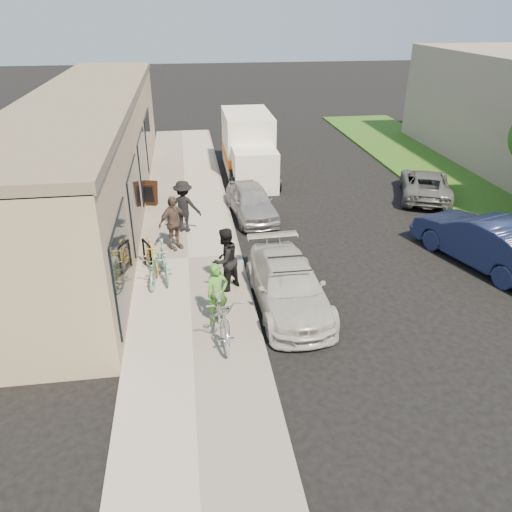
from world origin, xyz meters
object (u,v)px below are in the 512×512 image
far_car_gray (425,184)px  woman_rider (217,293)px  bike_rack (147,253)px  man_standing (225,260)px  sedan_silver (251,201)px  moving_truck (249,148)px  cruiser_bike_c (152,256)px  cruiser_bike_a (164,260)px  sedan_white (288,285)px  sandwich_board (149,194)px  cruiser_bike_b (155,266)px  bystander_a (184,206)px  tandem_bike (222,312)px  bystander_b (173,223)px  far_car_blue (484,240)px

far_car_gray → woman_rider: bearing=62.5°
far_car_gray → bike_rack: bearing=45.9°
man_standing → far_car_gray: bearing=174.6°
sedan_silver → moving_truck: size_ratio=0.65×
far_car_gray → cruiser_bike_c: (-10.49, -4.96, 0.05)m
bike_rack → cruiser_bike_c: size_ratio=0.58×
cruiser_bike_a → cruiser_bike_c: 0.59m
sedan_white → cruiser_bike_c: size_ratio=2.84×
moving_truck → cruiser_bike_a: moving_truck is taller
sandwich_board → moving_truck: moving_truck is taller
moving_truck → man_standing: 10.55m
sandwich_board → cruiser_bike_b: size_ratio=0.54×
man_standing → bystander_a: (-1.01, 3.99, 0.00)m
man_standing → cruiser_bike_a: size_ratio=1.01×
cruiser_bike_b → sedan_white: bearing=-20.3°
tandem_bike → bystander_b: 4.82m
bike_rack → man_standing: (2.09, -1.42, 0.35)m
sedan_white → woman_rider: bearing=-162.7°
sandwich_board → far_car_blue: bearing=-14.8°
sedan_silver → moving_truck: bearing=77.8°
bike_rack → moving_truck: bearing=65.6°
cruiser_bike_b → cruiser_bike_a: bearing=37.2°
bystander_a → far_car_blue: bearing=174.2°
sandwich_board → cruiser_bike_a: cruiser_bike_a is taller
cruiser_bike_c → bystander_a: (0.96, 2.65, 0.42)m
sedan_white → bystander_b: 4.53m
tandem_bike → cruiser_bike_a: tandem_bike is taller
sandwich_board → sedan_silver: sedan_silver is taller
bystander_a → cruiser_bike_a: bearing=94.1°
bike_rack → cruiser_bike_b: bike_rack is taller
sandwich_board → far_car_blue: far_car_blue is taller
far_car_gray → man_standing: man_standing is taller
cruiser_bike_c → bystander_b: bystander_b is taller
sedan_white → cruiser_bike_b: bearing=153.3°
tandem_bike → bystander_a: size_ratio=1.30×
bike_rack → far_car_blue: size_ratio=0.19×
bike_rack → sedan_white: sedan_white is taller
man_standing → moving_truck: bearing=-142.6°
tandem_bike → far_car_blue: bearing=15.3°
bike_rack → moving_truck: size_ratio=0.16×
sedan_white → moving_truck: bearing=85.7°
bystander_a → bystander_b: bystander_a is taller
man_standing → woman_rider: bearing=36.2°
bystander_a → sandwich_board: bearing=-48.8°
sandwich_board → bystander_b: size_ratio=0.52×
sandwich_board → far_car_gray: (10.80, -0.27, -0.06)m
bike_rack → moving_truck: 9.84m
man_standing → cruiser_bike_a: 1.87m
cruiser_bike_b → tandem_bike: bearing=-55.5°
tandem_bike → cruiser_bike_b: 3.18m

